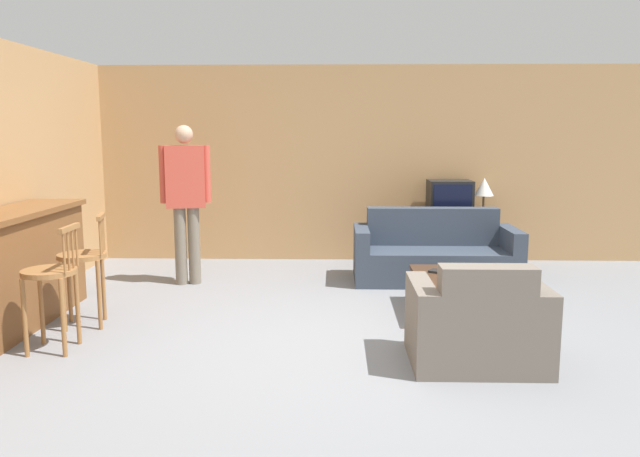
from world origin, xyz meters
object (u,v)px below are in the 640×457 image
armchair_near (478,326)px  book_on_table (438,271)px  couch_far (435,255)px  coffee_table (447,282)px  bar_chair_mid (84,264)px  tv_unit (448,241)px  person_by_window (186,195)px  bar_chair_near (52,281)px  table_lamp (484,188)px  tv (450,199)px

armchair_near → book_on_table: 1.49m
couch_far → armchair_near: bearing=-92.1°
coffee_table → book_on_table: 0.19m
book_on_table → bar_chair_mid: bearing=-169.2°
tv_unit → person_by_window: size_ratio=0.65×
bar_chair_near → person_by_window: size_ratio=0.56×
bar_chair_near → book_on_table: bearing=21.3°
book_on_table → person_by_window: (-2.69, 0.96, 0.65)m
armchair_near → coffee_table: bearing=89.8°
tv_unit → book_on_table: bearing=-102.9°
bar_chair_mid → table_lamp: table_lamp is taller
tv → book_on_table: tv is taller
armchair_near → table_lamp: size_ratio=1.93×
tv_unit → table_lamp: 0.82m
couch_far → armchair_near: 2.70m
couch_far → person_by_window: bearing=-175.1°
bar_chair_mid → couch_far: bar_chair_mid is taller
coffee_table → tv_unit: bearing=79.7°
armchair_near → coffee_table: 1.32m
coffee_table → person_by_window: size_ratio=0.60×
coffee_table → tv: size_ratio=1.97×
coffee_table → tv: (0.41, 2.26, 0.55)m
bar_chair_mid → couch_far: size_ratio=0.54×
table_lamp → couch_far: bearing=-130.7°
tv → book_on_table: 2.19m
coffee_table → table_lamp: (0.85, 2.26, 0.69)m
bar_chair_mid → coffee_table: 3.35m
table_lamp → person_by_window: person_by_window is taller
table_lamp → bar_chair_near: bearing=-141.1°
coffee_table → table_lamp: bearing=69.3°
person_by_window → coffee_table: bearing=-22.3°
book_on_table → table_lamp: table_lamp is taller
book_on_table → table_lamp: bearing=66.3°
couch_far → person_by_window: size_ratio=1.04×
book_on_table → bar_chair_near: bearing=-158.7°
table_lamp → armchair_near: bearing=-103.5°
bar_chair_near → book_on_table: bar_chair_near is taller
bar_chair_mid → book_on_table: bearing=10.8°
tv → table_lamp: (0.44, 0.00, 0.14)m
armchair_near → person_by_window: bearing=138.3°
couch_far → bar_chair_near: bearing=-144.0°
armchair_near → coffee_table: armchair_near is taller
armchair_near → book_on_table: size_ratio=5.05×
tv_unit → book_on_table: (-0.48, -2.09, 0.06)m
coffee_table → person_by_window: (-2.76, 1.13, 0.71)m
bar_chair_near → table_lamp: size_ratio=1.97×
tv_unit → table_lamp: (0.44, 0.00, 0.69)m
bar_chair_near → coffee_table: 3.49m
couch_far → tv_unit: size_ratio=1.61×
bar_chair_near → coffee_table: (3.31, 1.09, -0.25)m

